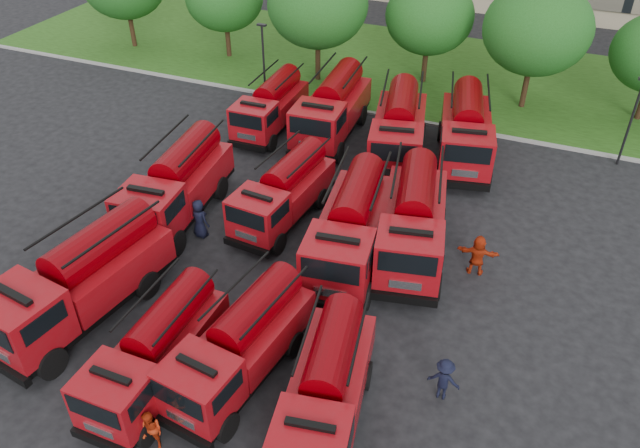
% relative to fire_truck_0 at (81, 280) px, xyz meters
% --- Properties ---
extents(ground, '(140.00, 140.00, 0.00)m').
position_rel_fire_truck_0_xyz_m(ground, '(7.51, 3.73, -1.83)').
color(ground, black).
rests_on(ground, ground).
extents(lawn, '(70.00, 16.00, 0.12)m').
position_rel_fire_truck_0_xyz_m(lawn, '(7.51, 29.73, -1.77)').
color(lawn, '#204312').
rests_on(lawn, ground).
extents(curb, '(70.00, 0.30, 0.14)m').
position_rel_fire_truck_0_xyz_m(curb, '(7.51, 21.63, -1.76)').
color(curb, gray).
rests_on(curb, ground).
extents(tree_2, '(6.72, 6.72, 8.22)m').
position_rel_fire_truck_0_xyz_m(tree_2, '(-0.49, 25.23, 3.52)').
color(tree_2, '#382314').
rests_on(tree_2, ground).
extents(tree_3, '(5.88, 5.88, 7.19)m').
position_rel_fire_truck_0_xyz_m(tree_3, '(6.51, 27.73, 2.85)').
color(tree_3, '#382314').
rests_on(tree_3, ground).
extents(tree_4, '(6.55, 6.55, 8.01)m').
position_rel_fire_truck_0_xyz_m(tree_4, '(13.51, 26.23, 3.39)').
color(tree_4, '#382314').
rests_on(tree_4, ground).
extents(lamp_post_0, '(0.60, 0.25, 5.11)m').
position_rel_fire_truck_0_xyz_m(lamp_post_0, '(-2.49, 20.93, 1.06)').
color(lamp_post_0, black).
rests_on(lamp_post_0, ground).
extents(lamp_post_1, '(0.60, 0.25, 5.11)m').
position_rel_fire_truck_0_xyz_m(lamp_post_1, '(19.51, 20.93, 1.06)').
color(lamp_post_1, black).
rests_on(lamp_post_1, ground).
extents(fire_truck_0, '(3.89, 8.32, 3.64)m').
position_rel_fire_truck_0_xyz_m(fire_truck_0, '(0.00, 0.00, 0.00)').
color(fire_truck_0, black).
rests_on(fire_truck_0, ground).
extents(fire_truck_1, '(2.45, 6.62, 3.01)m').
position_rel_fire_truck_0_xyz_m(fire_truck_1, '(4.63, -1.74, -0.32)').
color(fire_truck_1, black).
rests_on(fire_truck_1, ground).
extents(fire_truck_2, '(3.20, 7.04, 3.09)m').
position_rel_fire_truck_0_xyz_m(fire_truck_2, '(7.23, -0.37, -0.28)').
color(fire_truck_2, black).
rests_on(fire_truck_2, ground).
extents(fire_truck_3, '(3.46, 7.06, 3.08)m').
position_rel_fire_truck_0_xyz_m(fire_truck_3, '(10.76, -1.05, -0.28)').
color(fire_truck_3, black).
rests_on(fire_truck_3, ground).
extents(fire_truck_4, '(3.43, 7.98, 3.53)m').
position_rel_fire_truck_0_xyz_m(fire_truck_4, '(-0.40, 7.39, -0.06)').
color(fire_truck_4, black).
rests_on(fire_truck_4, ground).
extents(fire_truck_5, '(2.97, 6.98, 3.09)m').
position_rel_fire_truck_0_xyz_m(fire_truck_5, '(4.48, 9.04, -0.28)').
color(fire_truck_5, black).
rests_on(fire_truck_5, ground).
extents(fire_truck_6, '(3.74, 8.17, 3.58)m').
position_rel_fire_truck_0_xyz_m(fire_truck_6, '(8.55, 7.32, -0.03)').
color(fire_truck_6, black).
rests_on(fire_truck_6, ground).
extents(fire_truck_7, '(4.19, 8.19, 3.56)m').
position_rel_fire_truck_0_xyz_m(fire_truck_7, '(10.91, 8.83, -0.04)').
color(fire_truck_7, black).
rests_on(fire_truck_7, ground).
extents(fire_truck_8, '(2.65, 6.87, 3.10)m').
position_rel_fire_truck_0_xyz_m(fire_truck_8, '(-0.24, 17.28, -0.27)').
color(fire_truck_8, black).
rests_on(fire_truck_8, ground).
extents(fire_truck_9, '(3.33, 8.12, 3.62)m').
position_rel_fire_truck_0_xyz_m(fire_truck_9, '(3.47, 17.94, -0.01)').
color(fire_truck_9, black).
rests_on(fire_truck_9, ground).
extents(fire_truck_10, '(4.38, 8.35, 3.62)m').
position_rel_fire_truck_0_xyz_m(fire_truck_10, '(7.84, 16.91, -0.01)').
color(fire_truck_10, black).
rests_on(fire_truck_10, ground).
extents(fire_truck_11, '(4.23, 8.21, 3.57)m').
position_rel_fire_truck_0_xyz_m(fire_truck_11, '(11.32, 18.17, -0.04)').
color(fire_truck_11, black).
rests_on(fire_truck_11, ground).
extents(firefighter_1, '(0.80, 0.46, 1.63)m').
position_rel_fire_truck_0_xyz_m(firefighter_1, '(5.98, -4.19, -1.83)').
color(firefighter_1, '#B1290D').
rests_on(firefighter_1, ground).
extents(firefighter_3, '(1.15, 0.59, 1.77)m').
position_rel_fire_truck_0_xyz_m(firefighter_3, '(14.17, 1.39, -1.83)').
color(firefighter_3, black).
rests_on(firefighter_3, ground).
extents(firefighter_4, '(1.10, 0.87, 1.97)m').
position_rel_fire_truck_0_xyz_m(firefighter_4, '(1.42, 6.28, -1.83)').
color(firefighter_4, black).
rests_on(firefighter_4, ground).
extents(firefighter_5, '(1.88, 0.97, 1.94)m').
position_rel_fire_truck_0_xyz_m(firefighter_5, '(13.94, 8.55, -1.83)').
color(firefighter_5, '#B1290D').
rests_on(firefighter_5, ground).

